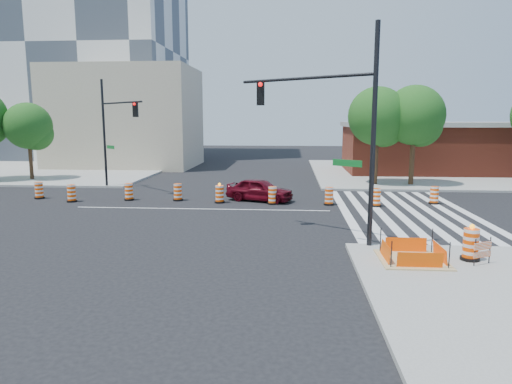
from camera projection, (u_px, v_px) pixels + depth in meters
The scene contains 25 objects.
ground at pixel (201, 209), 24.98m from camera, with size 120.00×120.00×0.00m, color black.
sidewalk_ne at pixel (435, 172), 41.35m from camera, with size 22.00×22.00×0.15m, color gray.
sidewalk_nw at pixel (53, 169), 44.03m from camera, with size 22.00×22.00×0.15m, color gray.
crosswalk_east at pixel (405, 212), 24.16m from camera, with size 6.75×13.50×0.01m.
lane_centerline at pixel (201, 209), 24.98m from camera, with size 14.00×0.12×0.01m, color silver.
excavation_pit at pixel (412, 258), 15.41m from camera, with size 2.20×2.20×0.90m.
brick_storefront at pixel (437, 148), 40.99m from camera, with size 16.50×8.50×4.60m.
beige_midrise at pixel (126, 118), 46.74m from camera, with size 14.00×10.00×10.00m, color #B7A98C.
red_coupe at pixel (260, 190), 27.35m from camera, with size 1.62×4.02×1.37m, color #520712.
signal_pole_se at pixel (332, 116), 17.56m from camera, with size 5.21×3.55×8.16m.
signal_pole_nw at pixel (113, 123), 30.88m from camera, with size 4.18×3.97×7.45m.
pit_drum at pixel (471, 245), 15.38m from camera, with size 0.63×0.63×1.25m.
barricade at pixel (483, 250), 14.90m from camera, with size 0.69×0.39×0.90m.
tree_north_b at pixel (29, 129), 35.74m from camera, with size 3.62×3.62×6.15m.
tree_north_c at pixel (378, 120), 32.97m from camera, with size 4.23×4.23×7.20m.
tree_north_d at pixel (415, 119), 32.72m from camera, with size 4.29×4.29×7.29m.
median_drum_0 at pixel (39, 191), 28.15m from camera, with size 0.60×0.60×1.02m.
median_drum_1 at pixel (72, 194), 27.05m from camera, with size 0.60×0.60×1.02m.
median_drum_2 at pixel (129, 192), 27.60m from camera, with size 0.60×0.60×1.02m.
median_drum_3 at pixel (178, 193), 27.47m from camera, with size 0.60×0.60×1.02m.
median_drum_4 at pixel (220, 195), 26.74m from camera, with size 0.60×0.60×1.18m.
median_drum_5 at pixel (273, 196), 26.31m from camera, with size 0.60×0.60×1.02m.
median_drum_6 at pixel (329, 197), 26.07m from camera, with size 0.60×0.60×1.02m.
median_drum_7 at pixel (376, 198), 25.59m from camera, with size 0.60×0.60×1.02m.
median_drum_8 at pixel (434, 196), 26.37m from camera, with size 0.60×0.60×1.02m.
Camera 1 is at (4.85, -24.22, 4.88)m, focal length 32.00 mm.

